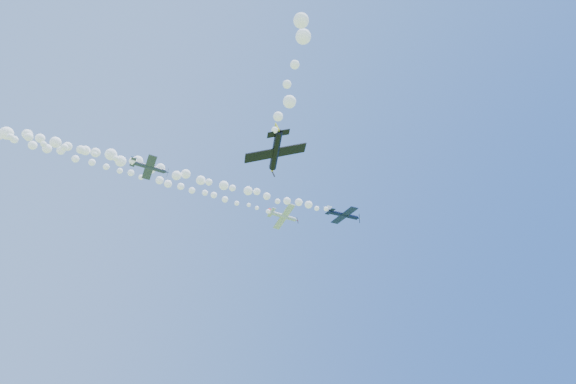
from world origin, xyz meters
TOP-DOWN VIEW (x-y plane):
  - plane_white at (14.99, 14.99)m, footprint 6.97×7.11m
  - smoke_trail_white at (-26.51, 20.13)m, footprint 78.88×12.01m
  - plane_navy at (20.10, 2.56)m, footprint 7.32×7.73m
  - smoke_trail_navy at (-17.78, 10.31)m, footprint 71.56×16.76m
  - plane_grey at (-16.75, 6.84)m, footprint 6.13×6.50m
  - plane_black at (-9.30, -16.67)m, footprint 7.28×7.04m

SIDE VIEW (x-z plane):
  - plane_black at x=-9.30m, z-range 36.89..39.95m
  - plane_grey at x=-16.75m, z-range 46.03..48.22m
  - smoke_trail_navy at x=-17.78m, z-range 48.17..51.03m
  - plane_navy at x=20.10m, z-range 48.81..50.81m
  - smoke_trail_white at x=-26.51m, z-range 51.95..54.90m
  - plane_white at x=14.99m, z-range 52.52..54.94m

